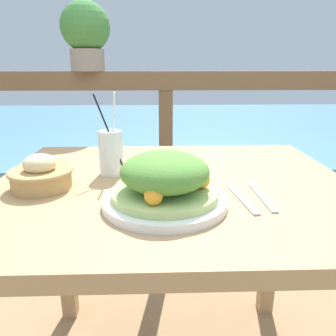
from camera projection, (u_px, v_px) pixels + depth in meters
patio_table at (173, 217)px, 0.96m from camera, size 1.01×0.85×0.77m
railing_fence at (166, 124)px, 1.69m from camera, size 2.80×0.08×1.06m
sea_backdrop at (161, 137)px, 4.25m from camera, size 12.00×4.00×0.38m
salad_plate at (165, 183)px, 0.76m from camera, size 0.29×0.29×0.13m
drink_glass at (111, 152)px, 0.98m from camera, size 0.08×0.07×0.25m
bread_basket at (41, 175)px, 0.87m from camera, size 0.17×0.17×0.09m
potted_plant at (86, 33)px, 1.54m from camera, size 0.23×0.23×0.32m
fork at (242, 199)px, 0.80m from camera, size 0.04×0.18×0.00m
knife at (262, 197)px, 0.81m from camera, size 0.02×0.18×0.00m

